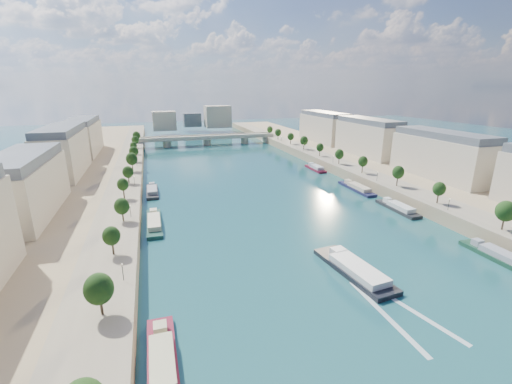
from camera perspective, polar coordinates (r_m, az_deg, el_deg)
ground at (r=155.72m, az=0.13°, el=-0.04°), size 700.00×700.00×0.00m
quay_left at (r=151.21m, az=-26.93°, el=-1.51°), size 44.00×520.00×5.00m
quay_right at (r=188.56m, az=21.54°, el=2.59°), size 44.00×520.00×5.00m
pave_left at (r=148.44m, az=-21.39°, el=-0.09°), size 14.00×520.00×0.10m
pave_right at (r=179.12m, az=17.85°, el=3.09°), size 14.00×520.00×0.10m
trees_left at (r=148.81m, az=-20.80°, el=2.19°), size 4.80×268.80×8.26m
trees_right at (r=184.96m, az=15.75°, el=5.43°), size 4.80×268.80×8.26m
lamps_left at (r=137.77m, az=-19.90°, el=-0.02°), size 0.36×200.36×4.28m
lamps_right at (r=180.06m, az=15.85°, el=4.23°), size 0.36×200.36×4.28m
buildings_left at (r=162.14m, az=-31.47°, el=4.10°), size 16.00×226.00×23.20m
buildings_right at (r=203.16m, az=22.80°, el=7.46°), size 16.00×226.00×23.20m
skyline at (r=366.02m, az=-9.84°, el=12.00°), size 79.00×42.00×22.00m
bridge at (r=286.35m, az=-8.17°, el=8.77°), size 112.00×12.00×8.15m
tour_barge at (r=93.76m, az=16.07°, el=-12.34°), size 10.30×26.79×3.67m
wake at (r=83.15m, az=22.48°, el=-17.95°), size 10.73×26.01×0.04m
moored_barges_left at (r=95.24m, az=-16.20°, el=-11.94°), size 5.00×161.55×3.60m
moored_barges_right at (r=139.23m, az=24.32°, el=-3.38°), size 5.00×169.74×3.60m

